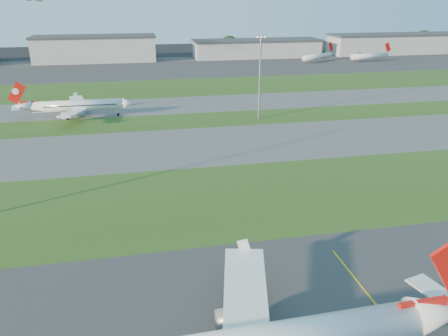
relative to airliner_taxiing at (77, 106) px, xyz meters
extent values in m
cube|color=#2F4C19|center=(42.01, -69.15, -3.84)|extent=(300.00, 34.00, 0.01)
cube|color=#515154|center=(42.01, -36.15, -3.84)|extent=(300.00, 32.00, 0.01)
cube|color=#2F4C19|center=(42.01, -11.15, -3.84)|extent=(300.00, 18.00, 0.01)
cube|color=#515154|center=(42.01, 10.85, -3.84)|extent=(300.00, 26.00, 0.01)
cube|color=#2F4C19|center=(42.01, 43.85, -3.84)|extent=(300.00, 40.00, 0.01)
cube|color=#333335|center=(42.01, 103.85, -3.84)|extent=(400.00, 80.00, 0.01)
cube|color=white|center=(29.78, -103.70, 0.31)|extent=(8.68, 17.54, 1.73)
cylinder|color=slate|center=(28.15, -106.21, -0.92)|extent=(4.77, 2.67, 2.58)
cylinder|color=white|center=(0.34, 0.00, 0.11)|extent=(28.25, 3.86, 3.57)
cube|color=red|center=(-17.53, 0.18, 4.90)|extent=(6.10, 0.39, 7.12)
cube|color=white|center=(-0.53, 7.53, -0.36)|extent=(7.39, 14.70, 1.45)
cube|color=white|center=(-0.68, -7.52, -0.36)|extent=(7.64, 14.72, 1.45)
cylinder|color=slate|center=(0.86, 5.45, -1.40)|extent=(3.97, 2.20, 2.16)
cylinder|color=slate|center=(0.75, -5.46, -1.40)|extent=(3.97, 2.20, 2.16)
cylinder|color=white|center=(126.51, 104.93, -0.64)|extent=(23.88, 16.24, 3.20)
cube|color=red|center=(137.62, 111.69, 4.16)|extent=(4.58, 2.95, 6.16)
cylinder|color=white|center=(157.77, 100.19, -0.64)|extent=(26.15, 7.79, 3.20)
cube|color=red|center=(170.56, 102.51, 4.16)|extent=(5.15, 1.22, 6.16)
cylinder|color=gray|center=(57.01, -13.15, 8.66)|extent=(0.60, 0.60, 25.00)
cube|color=gray|center=(57.01, -13.15, 21.56)|extent=(3.20, 0.50, 0.80)
cube|color=#FFF2CC|center=(57.01, -13.15, 21.56)|extent=(2.80, 0.70, 0.35)
cube|color=#9C9FA3|center=(-2.99, 133.85, 3.16)|extent=(70.00, 22.00, 14.00)
cube|color=#383A3F|center=(-2.99, 133.85, 10.76)|extent=(71.40, 23.00, 1.20)
cube|color=#9C9FA3|center=(97.01, 133.85, 1.16)|extent=(80.00, 22.00, 10.00)
cube|color=#383A3F|center=(97.01, 133.85, 6.76)|extent=(81.60, 23.00, 1.20)
cube|color=#9C9FA3|center=(197.01, 133.85, 2.16)|extent=(95.00, 22.00, 12.00)
cube|color=#383A3F|center=(197.01, 133.85, 8.76)|extent=(96.90, 23.00, 1.20)
cylinder|color=black|center=(22.01, 144.85, -2.04)|extent=(1.00, 1.00, 3.60)
sphere|color=black|center=(22.01, 144.85, 2.01)|extent=(9.90, 9.90, 9.90)
cylinder|color=black|center=(82.01, 147.85, -1.74)|extent=(1.00, 1.00, 4.20)
sphere|color=black|center=(82.01, 147.85, 2.98)|extent=(11.55, 11.55, 11.55)
cylinder|color=black|center=(157.01, 145.85, -1.94)|extent=(1.00, 1.00, 3.80)
sphere|color=black|center=(157.01, 145.85, 2.33)|extent=(10.45, 10.45, 10.45)
cylinder|color=black|center=(227.01, 149.85, -1.54)|extent=(1.00, 1.00, 4.60)
sphere|color=black|center=(227.01, 149.85, 3.63)|extent=(12.65, 12.65, 12.65)
camera|label=1|loc=(18.85, -144.79, 33.02)|focal=35.00mm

